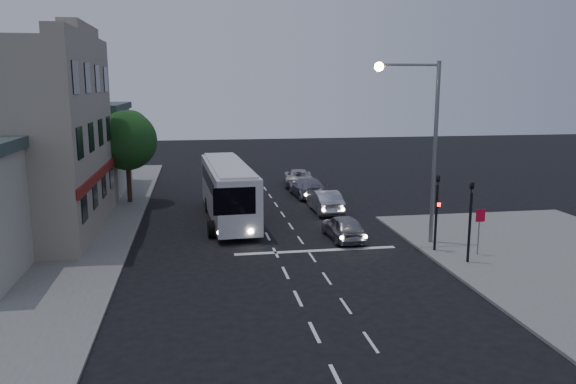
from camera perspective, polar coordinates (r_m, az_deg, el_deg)
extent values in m
plane|color=black|center=(25.38, -0.63, -7.49)|extent=(120.00, 120.00, 0.00)
cube|color=slate|center=(34.09, -25.05, -3.64)|extent=(12.00, 50.00, 0.12)
cube|color=silver|center=(16.36, 5.00, -18.36)|extent=(0.12, 1.60, 0.01)
cube|color=silver|center=(18.96, 2.70, -14.04)|extent=(0.12, 1.60, 0.01)
cube|color=silver|center=(21.67, 1.01, -10.76)|extent=(0.12, 1.60, 0.01)
cube|color=silver|center=(24.44, -0.27, -8.20)|extent=(0.12, 1.60, 0.01)
cube|color=silver|center=(27.26, -1.27, -6.18)|extent=(0.12, 1.60, 0.01)
cube|color=silver|center=(30.12, -2.08, -4.53)|extent=(0.12, 1.60, 0.01)
cube|color=silver|center=(33.00, -2.75, -3.16)|extent=(0.12, 1.60, 0.01)
cube|color=silver|center=(35.90, -3.31, -2.02)|extent=(0.12, 1.60, 0.01)
cube|color=silver|center=(38.82, -3.78, -1.05)|extent=(0.12, 1.60, 0.01)
cube|color=silver|center=(41.75, -4.19, -0.21)|extent=(0.12, 1.60, 0.01)
cube|color=silver|center=(18.47, 8.40, -14.85)|extent=(0.10, 1.50, 0.01)
cube|color=silver|center=(21.10, 5.88, -11.43)|extent=(0.10, 1.50, 0.01)
cube|color=silver|center=(23.81, 3.97, -8.75)|extent=(0.10, 1.50, 0.01)
cube|color=silver|center=(26.59, 2.47, -6.63)|extent=(0.10, 1.50, 0.01)
cube|color=silver|center=(29.41, 1.27, -4.90)|extent=(0.10, 1.50, 0.01)
cube|color=silver|center=(32.26, 0.29, -3.48)|extent=(0.10, 1.50, 0.01)
cube|color=silver|center=(35.14, -0.53, -2.29)|extent=(0.10, 1.50, 0.01)
cube|color=silver|center=(38.03, -1.23, -1.28)|extent=(0.10, 1.50, 0.01)
cube|color=silver|center=(40.94, -1.83, -0.41)|extent=(0.10, 1.50, 0.01)
cube|color=silver|center=(43.87, -2.34, 0.34)|extent=(0.10, 1.50, 0.01)
cube|color=silver|center=(27.60, 2.86, -5.97)|extent=(8.00, 0.35, 0.01)
cube|color=silver|center=(33.62, -6.11, 0.20)|extent=(2.92, 11.25, 2.97)
cube|color=silver|center=(33.38, -6.16, 2.78)|extent=(2.53, 10.86, 0.17)
cube|color=black|center=(28.12, -5.47, -0.92)|extent=(2.14, 0.23, 1.39)
cube|color=black|center=(34.06, -4.21, 1.40)|extent=(0.54, 9.27, 0.84)
cube|color=black|center=(33.93, -8.15, 1.28)|extent=(0.54, 9.27, 0.84)
cube|color=#AD2300|center=(34.69, -4.24, -0.14)|extent=(0.30, 5.10, 1.30)
cube|color=#AD2300|center=(34.57, -8.14, -0.26)|extent=(0.30, 5.10, 1.30)
cylinder|color=black|center=(30.06, -7.83, -3.75)|extent=(0.37, 0.94, 0.93)
cylinder|color=black|center=(30.20, -3.42, -3.59)|extent=(0.37, 0.94, 0.93)
cylinder|color=black|center=(36.12, -8.12, -1.29)|extent=(0.37, 0.94, 0.93)
cylinder|color=black|center=(36.24, -4.45, -1.17)|extent=(0.37, 0.94, 0.93)
cylinder|color=black|center=(37.66, -8.18, -0.79)|extent=(0.37, 0.94, 0.93)
cylinder|color=black|center=(37.78, -4.66, -0.68)|extent=(0.37, 0.94, 0.93)
cylinder|color=#FFF2CC|center=(28.38, -6.99, -4.12)|extent=(0.24, 0.06, 0.24)
cylinder|color=#FFF2CC|center=(28.48, -3.81, -4.01)|extent=(0.24, 0.06, 0.24)
imported|color=gray|center=(29.54, 5.64, -3.57)|extent=(1.74, 3.94, 1.32)
imported|color=#A2A1AA|center=(35.67, 3.78, -0.94)|extent=(1.57, 4.37, 1.43)
imported|color=gray|center=(40.50, 1.97, 0.47)|extent=(2.25, 4.96, 1.41)
imported|color=#B7B7B7|center=(45.22, 1.07, 1.52)|extent=(2.84, 5.06, 1.34)
cylinder|color=black|center=(27.78, 14.81, -2.55)|extent=(0.12, 0.12, 3.20)
imported|color=black|center=(27.39, 15.01, 1.62)|extent=(0.15, 0.18, 0.90)
cube|color=black|center=(27.47, 15.03, -1.22)|extent=(0.25, 0.12, 0.30)
cube|color=#FF0C0C|center=(27.41, 15.09, -1.25)|extent=(0.16, 0.02, 0.18)
cylinder|color=black|center=(26.33, 17.97, -3.45)|extent=(0.12, 0.12, 3.20)
imported|color=black|center=(25.92, 18.23, 0.94)|extent=(0.18, 0.15, 0.90)
cylinder|color=slate|center=(27.79, 18.80, -4.04)|extent=(0.06, 0.06, 2.00)
cube|color=red|center=(27.53, 18.98, -2.27)|extent=(0.45, 0.03, 0.60)
cylinder|color=slate|center=(28.70, 14.68, 3.76)|extent=(0.20, 0.20, 9.00)
cylinder|color=slate|center=(27.94, 12.23, 12.52)|extent=(3.00, 0.12, 0.12)
sphere|color=#FFBF59|center=(27.43, 9.24, 12.45)|extent=(0.44, 0.44, 0.44)
cube|color=gray|center=(32.44, -20.40, 14.40)|extent=(1.00, 12.00, 0.50)
cube|color=gray|center=(32.48, -20.46, 15.28)|extent=(1.00, 6.00, 0.50)
cube|color=maroon|center=(32.62, -18.62, 1.69)|extent=(0.15, 12.00, 0.50)
cube|color=black|center=(28.40, -19.99, -1.32)|extent=(0.06, 1.30, 1.50)
cube|color=black|center=(31.29, -19.01, -0.18)|extent=(0.06, 1.30, 1.50)
cube|color=black|center=(34.21, -18.20, 0.76)|extent=(0.06, 1.30, 1.50)
cube|color=black|center=(37.14, -17.52, 1.56)|extent=(0.06, 1.30, 1.50)
cube|color=black|center=(27.96, -20.39, 4.70)|extent=(0.06, 1.30, 1.50)
cube|color=black|center=(30.89, -19.35, 5.29)|extent=(0.06, 1.30, 1.50)
cube|color=black|center=(33.84, -18.50, 5.77)|extent=(0.06, 1.30, 1.50)
cube|color=black|center=(36.80, -17.78, 6.17)|extent=(0.06, 1.30, 1.50)
cube|color=black|center=(27.83, -20.80, 10.85)|extent=(0.06, 1.30, 1.50)
cube|color=black|center=(30.78, -19.71, 10.85)|extent=(0.06, 1.30, 1.50)
cube|color=black|center=(33.74, -18.81, 10.85)|extent=(0.06, 1.30, 1.50)
cube|color=black|center=(36.71, -18.06, 10.84)|extent=(0.06, 1.30, 1.50)
cube|color=#AFAC9D|center=(45.17, -21.96, 3.87)|extent=(9.00, 9.00, 6.00)
cube|color=#384844|center=(44.94, -22.26, 7.98)|extent=(9.40, 9.40, 0.50)
cylinder|color=black|center=(39.61, -15.84, 1.03)|extent=(0.32, 0.32, 2.80)
sphere|color=#164314|center=(39.25, -16.05, 5.06)|extent=(4.00, 4.00, 4.00)
sphere|color=#255121|center=(39.76, -15.72, 6.16)|extent=(2.60, 2.60, 2.60)
sphere|color=#164314|center=(38.66, -16.63, 5.54)|extent=(2.40, 2.40, 2.40)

